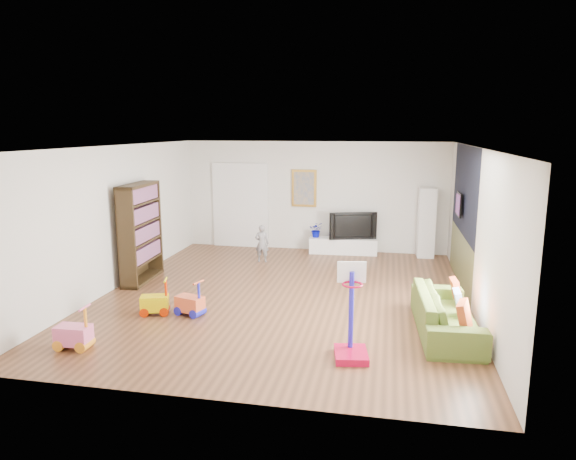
% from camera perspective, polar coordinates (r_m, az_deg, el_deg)
% --- Properties ---
extents(floor, '(6.50, 7.50, 0.00)m').
position_cam_1_polar(floor, '(9.46, -0.48, -7.31)').
color(floor, brown).
rests_on(floor, ground).
extents(ceiling, '(6.50, 7.50, 0.00)m').
position_cam_1_polar(ceiling, '(8.97, -0.50, 9.26)').
color(ceiling, white).
rests_on(ceiling, ground).
extents(wall_back, '(6.50, 0.00, 2.70)m').
position_cam_1_polar(wall_back, '(12.77, 2.94, 3.76)').
color(wall_back, silver).
rests_on(wall_back, ground).
extents(wall_front, '(6.50, 0.00, 2.70)m').
position_cam_1_polar(wall_front, '(5.60, -8.35, -6.12)').
color(wall_front, silver).
rests_on(wall_front, ground).
extents(wall_left, '(0.00, 7.50, 2.70)m').
position_cam_1_polar(wall_left, '(10.28, -18.53, 1.36)').
color(wall_left, silver).
rests_on(wall_left, ground).
extents(wall_right, '(0.00, 7.50, 2.70)m').
position_cam_1_polar(wall_right, '(9.05, 20.10, -0.02)').
color(wall_right, white).
rests_on(wall_right, ground).
extents(navy_accent, '(0.01, 3.20, 1.70)m').
position_cam_1_polar(navy_accent, '(10.34, 19.05, 4.18)').
color(navy_accent, black).
rests_on(navy_accent, wall_right).
extents(olive_wainscot, '(0.01, 3.20, 1.00)m').
position_cam_1_polar(olive_wainscot, '(10.58, 18.59, -3.08)').
color(olive_wainscot, brown).
rests_on(olive_wainscot, wall_right).
extents(doorway, '(1.45, 0.06, 2.10)m').
position_cam_1_polar(doorway, '(13.18, -5.31, 2.64)').
color(doorway, white).
rests_on(doorway, ground).
extents(painting_back, '(0.62, 0.06, 0.92)m').
position_cam_1_polar(painting_back, '(12.75, 1.80, 4.66)').
color(painting_back, gold).
rests_on(painting_back, wall_back).
extents(artwork_right, '(0.04, 0.56, 0.46)m').
position_cam_1_polar(artwork_right, '(10.57, 18.46, 2.72)').
color(artwork_right, '#7F3F8C').
rests_on(artwork_right, wall_right).
extents(media_console, '(1.65, 0.49, 0.38)m').
position_cam_1_polar(media_console, '(12.60, 6.15, -1.75)').
color(media_console, white).
rests_on(media_console, ground).
extents(tall_cabinet, '(0.41, 0.41, 1.65)m').
position_cam_1_polar(tall_cabinet, '(12.50, 15.12, 0.78)').
color(tall_cabinet, white).
rests_on(tall_cabinet, ground).
extents(bookshelf, '(0.42, 1.35, 1.95)m').
position_cam_1_polar(bookshelf, '(10.58, -16.07, -0.29)').
color(bookshelf, '#332412').
rests_on(bookshelf, ground).
extents(sofa, '(0.95, 2.15, 0.61)m').
position_cam_1_polar(sofa, '(8.09, 17.17, -8.81)').
color(sofa, '#536925').
rests_on(sofa, ground).
extents(basketball_hoop, '(0.52, 0.60, 1.29)m').
position_cam_1_polar(basketball_hoop, '(6.85, 7.13, -9.06)').
color(basketball_hoop, '#AE062D').
rests_on(basketball_hoop, ground).
extents(ride_on_yellow, '(0.51, 0.40, 0.59)m').
position_cam_1_polar(ride_on_yellow, '(8.74, -14.62, -7.23)').
color(ride_on_yellow, '#D9C300').
rests_on(ride_on_yellow, ground).
extents(ride_on_orange, '(0.50, 0.39, 0.59)m').
position_cam_1_polar(ride_on_orange, '(8.59, -10.87, -7.39)').
color(ride_on_orange, '#DB5630').
rests_on(ride_on_orange, ground).
extents(ride_on_pink, '(0.48, 0.31, 0.62)m').
position_cam_1_polar(ride_on_pink, '(7.79, -22.80, -9.94)').
color(ride_on_pink, pink).
rests_on(ride_on_pink, ground).
extents(child, '(0.34, 0.24, 0.86)m').
position_cam_1_polar(child, '(11.70, -2.93, -1.51)').
color(child, gray).
rests_on(child, ground).
extents(tv, '(1.15, 0.48, 0.66)m').
position_cam_1_polar(tv, '(12.49, 7.13, 0.56)').
color(tv, black).
rests_on(tv, media_console).
extents(vase_plant, '(0.37, 0.34, 0.37)m').
position_cam_1_polar(vase_plant, '(12.58, 3.17, 0.03)').
color(vase_plant, '#020896').
rests_on(vase_plant, media_console).
extents(pillow_left, '(0.21, 0.41, 0.40)m').
position_cam_1_polar(pillow_left, '(7.52, 19.02, -9.04)').
color(pillow_left, '#A83D19').
rests_on(pillow_left, sofa).
extents(pillow_center, '(0.09, 0.35, 0.35)m').
position_cam_1_polar(pillow_center, '(8.07, 18.47, -7.59)').
color(pillow_center, silver).
rests_on(pillow_center, sofa).
extents(pillow_right, '(0.12, 0.37, 0.37)m').
position_cam_1_polar(pillow_right, '(8.61, 18.17, -6.39)').
color(pillow_right, '#AE391C').
rests_on(pillow_right, sofa).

